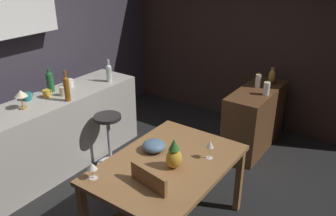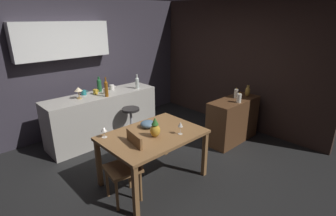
{
  "view_description": "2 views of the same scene",
  "coord_description": "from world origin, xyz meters",
  "px_view_note": "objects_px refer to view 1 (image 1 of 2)",
  "views": [
    {
      "loc": [
        -2.21,
        -1.8,
        2.4
      ],
      "look_at": [
        0.6,
        0.17,
        0.85
      ],
      "focal_mm": 36.74,
      "sensor_mm": 36.0,
      "label": 1
    },
    {
      "loc": [
        -2.16,
        -2.79,
        2.25
      ],
      "look_at": [
        0.66,
        0.2,
        0.77
      ],
      "focal_mm": 27.25,
      "sensor_mm": 36.0,
      "label": 2
    }
  ],
  "objects_px": {
    "dining_table": "(168,170)",
    "sideboard_cabinet": "(254,119)",
    "counter_lamp": "(21,95)",
    "pillar_candle_short": "(258,81)",
    "cup_teal": "(27,97)",
    "vase_brass": "(272,76)",
    "wine_bottle_clear": "(109,72)",
    "fruit_bowl": "(154,146)",
    "wine_bottle_amber": "(67,88)",
    "cup_white": "(70,83)",
    "wine_glass_right": "(210,145)",
    "pillar_candle_tall": "(267,89)",
    "wine_bottle_green": "(50,81)",
    "cup_cream": "(63,91)",
    "bar_stool": "(109,140)",
    "pineapple_centerpiece": "(174,155)",
    "wine_glass_left": "(92,167)"
  },
  "relations": [
    {
      "from": "wine_bottle_green",
      "to": "wine_bottle_amber",
      "type": "relative_size",
      "value": 0.8
    },
    {
      "from": "bar_stool",
      "to": "pillar_candle_short",
      "type": "height_order",
      "value": "pillar_candle_short"
    },
    {
      "from": "counter_lamp",
      "to": "fruit_bowl",
      "type": "bearing_deg",
      "value": -77.8
    },
    {
      "from": "wine_bottle_green",
      "to": "wine_bottle_clear",
      "type": "xyz_separation_m",
      "value": [
        0.65,
        -0.32,
        -0.01
      ]
    },
    {
      "from": "counter_lamp",
      "to": "pillar_candle_tall",
      "type": "bearing_deg",
      "value": -42.83
    },
    {
      "from": "dining_table",
      "to": "wine_bottle_amber",
      "type": "distance_m",
      "value": 1.54
    },
    {
      "from": "wine_bottle_green",
      "to": "counter_lamp",
      "type": "xyz_separation_m",
      "value": [
        -0.49,
        -0.17,
        0.02
      ]
    },
    {
      "from": "counter_lamp",
      "to": "pillar_candle_tall",
      "type": "distance_m",
      "value": 2.8
    },
    {
      "from": "sideboard_cabinet",
      "to": "dining_table",
      "type": "bearing_deg",
      "value": 178.44
    },
    {
      "from": "fruit_bowl",
      "to": "vase_brass",
      "type": "bearing_deg",
      "value": -8.61
    },
    {
      "from": "bar_stool",
      "to": "cup_white",
      "type": "bearing_deg",
      "value": 87.7
    },
    {
      "from": "wine_glass_right",
      "to": "cup_teal",
      "type": "bearing_deg",
      "value": 98.89
    },
    {
      "from": "wine_bottle_clear",
      "to": "cup_teal",
      "type": "xyz_separation_m",
      "value": [
        -0.97,
        0.32,
        -0.08
      ]
    },
    {
      "from": "cup_teal",
      "to": "vase_brass",
      "type": "relative_size",
      "value": 0.59
    },
    {
      "from": "dining_table",
      "to": "pineapple_centerpiece",
      "type": "relative_size",
      "value": 4.96
    },
    {
      "from": "dining_table",
      "to": "wine_bottle_clear",
      "type": "relative_size",
      "value": 4.7
    },
    {
      "from": "wine_bottle_amber",
      "to": "cup_white",
      "type": "bearing_deg",
      "value": 47.14
    },
    {
      "from": "wine_glass_left",
      "to": "cup_cream",
      "type": "height_order",
      "value": "cup_cream"
    },
    {
      "from": "wine_bottle_amber",
      "to": "cup_teal",
      "type": "height_order",
      "value": "wine_bottle_amber"
    },
    {
      "from": "sideboard_cabinet",
      "to": "wine_bottle_amber",
      "type": "bearing_deg",
      "value": 138.55
    },
    {
      "from": "bar_stool",
      "to": "vase_brass",
      "type": "relative_size",
      "value": 3.15
    },
    {
      "from": "cup_cream",
      "to": "pillar_candle_tall",
      "type": "distance_m",
      "value": 2.42
    },
    {
      "from": "pillar_candle_short",
      "to": "fruit_bowl",
      "type": "bearing_deg",
      "value": 173.29
    },
    {
      "from": "dining_table",
      "to": "vase_brass",
      "type": "relative_size",
      "value": 6.24
    },
    {
      "from": "dining_table",
      "to": "pillar_candle_short",
      "type": "distance_m",
      "value": 2.03
    },
    {
      "from": "wine_bottle_green",
      "to": "vase_brass",
      "type": "xyz_separation_m",
      "value": [
        1.99,
        -1.98,
        -0.11
      ]
    },
    {
      "from": "wine_bottle_clear",
      "to": "fruit_bowl",
      "type": "bearing_deg",
      "value": -121.56
    },
    {
      "from": "fruit_bowl",
      "to": "pillar_candle_tall",
      "type": "distance_m",
      "value": 1.78
    },
    {
      "from": "wine_bottle_clear",
      "to": "cup_white",
      "type": "height_order",
      "value": "wine_bottle_clear"
    },
    {
      "from": "wine_bottle_green",
      "to": "cup_white",
      "type": "xyz_separation_m",
      "value": [
        0.24,
        -0.05,
        -0.09
      ]
    },
    {
      "from": "bar_stool",
      "to": "pillar_candle_short",
      "type": "bearing_deg",
      "value": -37.75
    },
    {
      "from": "wine_bottle_green",
      "to": "cup_cream",
      "type": "distance_m",
      "value": 0.24
    },
    {
      "from": "cup_white",
      "to": "vase_brass",
      "type": "height_order",
      "value": "vase_brass"
    },
    {
      "from": "bar_stool",
      "to": "pillar_candle_tall",
      "type": "xyz_separation_m",
      "value": [
        1.35,
        -1.38,
        0.54
      ]
    },
    {
      "from": "wine_bottle_clear",
      "to": "bar_stool",
      "type": "bearing_deg",
      "value": -140.4
    },
    {
      "from": "sideboard_cabinet",
      "to": "wine_bottle_clear",
      "type": "bearing_deg",
      "value": 122.28
    },
    {
      "from": "wine_bottle_amber",
      "to": "cup_cream",
      "type": "xyz_separation_m",
      "value": [
        0.07,
        0.17,
        -0.1
      ]
    },
    {
      "from": "dining_table",
      "to": "bar_stool",
      "type": "height_order",
      "value": "dining_table"
    },
    {
      "from": "pillar_candle_tall",
      "to": "vase_brass",
      "type": "height_order",
      "value": "vase_brass"
    },
    {
      "from": "pineapple_centerpiece",
      "to": "cup_cream",
      "type": "distance_m",
      "value": 1.76
    },
    {
      "from": "wine_glass_right",
      "to": "vase_brass",
      "type": "height_order",
      "value": "vase_brass"
    },
    {
      "from": "cup_white",
      "to": "cup_teal",
      "type": "bearing_deg",
      "value": 174.93
    },
    {
      "from": "pineapple_centerpiece",
      "to": "pillar_candle_short",
      "type": "relative_size",
      "value": 1.39
    },
    {
      "from": "wine_glass_right",
      "to": "fruit_bowl",
      "type": "xyz_separation_m",
      "value": [
        -0.18,
        0.48,
        -0.08
      ]
    },
    {
      "from": "counter_lamp",
      "to": "pillar_candle_short",
      "type": "height_order",
      "value": "counter_lamp"
    },
    {
      "from": "dining_table",
      "to": "sideboard_cabinet",
      "type": "relative_size",
      "value": 1.23
    },
    {
      "from": "wine_bottle_green",
      "to": "counter_lamp",
      "type": "height_order",
      "value": "wine_bottle_green"
    },
    {
      "from": "wine_glass_right",
      "to": "pillar_candle_short",
      "type": "relative_size",
      "value": 0.9
    },
    {
      "from": "wine_glass_left",
      "to": "wine_bottle_clear",
      "type": "bearing_deg",
      "value": 39.51
    },
    {
      "from": "wine_bottle_green",
      "to": "vase_brass",
      "type": "height_order",
      "value": "wine_bottle_green"
    }
  ]
}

